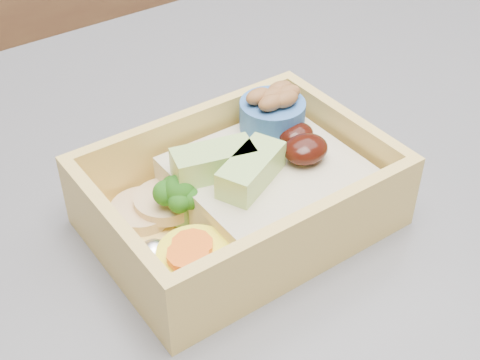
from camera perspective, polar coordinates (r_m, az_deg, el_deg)
bento_box at (r=0.40m, az=0.45°, el=-0.85°), size 0.17×0.12×0.06m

